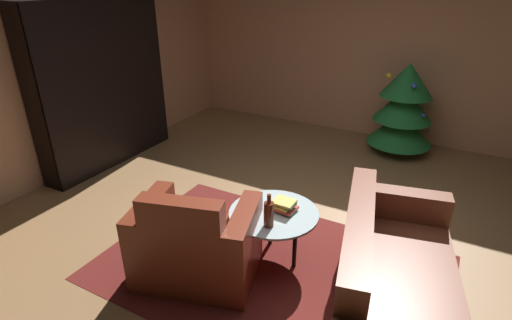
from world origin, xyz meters
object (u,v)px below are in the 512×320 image
(decorated_tree, at_px, (403,108))
(coffee_table, at_px, (274,216))
(couch_red, at_px, (391,287))
(bottle_on_table, at_px, (269,214))
(book_stack_on_table, at_px, (284,206))
(bookshelf_unit, at_px, (110,83))
(armchair_red, at_px, (196,245))

(decorated_tree, bearing_deg, coffee_table, -100.02)
(couch_red, bearing_deg, bottle_on_table, 179.62)
(bottle_on_table, bearing_deg, couch_red, -0.38)
(bottle_on_table, distance_m, decorated_tree, 3.14)
(book_stack_on_table, height_order, bottle_on_table, bottle_on_table)
(bookshelf_unit, distance_m, armchair_red, 2.82)
(coffee_table, relative_size, bottle_on_table, 2.65)
(bottle_on_table, xyz_separation_m, decorated_tree, (0.46, 3.11, 0.05))
(book_stack_on_table, relative_size, bottle_on_table, 0.80)
(armchair_red, bearing_deg, bottle_on_table, 30.35)
(book_stack_on_table, distance_m, decorated_tree, 2.89)
(armchair_red, height_order, couch_red, armchair_red)
(bookshelf_unit, relative_size, coffee_table, 2.72)
(bookshelf_unit, bearing_deg, coffee_table, -18.73)
(book_stack_on_table, bearing_deg, couch_red, -15.28)
(armchair_red, relative_size, book_stack_on_table, 4.80)
(bookshelf_unit, distance_m, decorated_tree, 3.85)
(armchair_red, distance_m, couch_red, 1.49)
(armchair_red, xyz_separation_m, couch_red, (1.46, 0.29, -0.02))
(bookshelf_unit, distance_m, book_stack_on_table, 3.01)
(bottle_on_table, bearing_deg, armchair_red, -149.65)
(armchair_red, bearing_deg, coffee_table, 47.79)
(coffee_table, height_order, bottle_on_table, bottle_on_table)
(couch_red, relative_size, decorated_tree, 1.52)
(bottle_on_table, bearing_deg, coffee_table, 105.08)
(armchair_red, bearing_deg, couch_red, 11.07)
(coffee_table, bearing_deg, bookshelf_unit, 161.27)
(armchair_red, bearing_deg, decorated_tree, 74.24)
(book_stack_on_table, bearing_deg, coffee_table, -139.53)
(decorated_tree, bearing_deg, couch_red, -80.81)
(coffee_table, bearing_deg, book_stack_on_table, 40.47)
(bottle_on_table, height_order, decorated_tree, decorated_tree)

